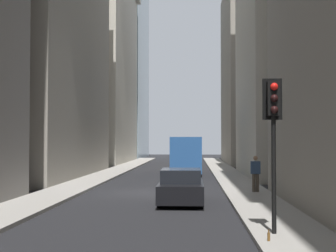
# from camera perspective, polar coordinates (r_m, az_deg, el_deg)

# --- Properties ---
(ground_plane) EXTENTS (135.00, 135.00, 0.00)m
(ground_plane) POSITION_cam_1_polar(r_m,az_deg,el_deg) (23.65, -1.61, -8.00)
(ground_plane) COLOR black
(sidewalk_right) EXTENTS (90.00, 2.20, 0.14)m
(sidewalk_right) POSITION_cam_1_polar(r_m,az_deg,el_deg) (24.42, -12.30, -7.60)
(sidewalk_right) COLOR gray
(sidewalk_right) RESTS_ON ground_plane
(sidewalk_left) EXTENTS (90.00, 2.20, 0.14)m
(sidewalk_left) POSITION_cam_1_polar(r_m,az_deg,el_deg) (23.72, 9.39, -7.79)
(sidewalk_left) COLOR gray
(sidewalk_left) RESTS_ON ground_plane
(building_left_far) EXTENTS (16.01, 10.00, 20.37)m
(building_left_far) POSITION_cam_1_polar(r_m,az_deg,el_deg) (55.56, 12.02, 6.12)
(building_left_far) COLOR gray
(building_left_far) RESTS_ON ground_plane
(building_left_midfar) EXTENTS (13.00, 10.50, 22.44)m
(building_left_midfar) POSITION_cam_1_polar(r_m,az_deg,el_deg) (36.80, 16.94, 11.90)
(building_left_midfar) COLOR beige
(building_left_midfar) RESTS_ON ground_plane
(building_right_midfar) EXTENTS (17.94, 10.50, 20.38)m
(building_right_midfar) POSITION_cam_1_polar(r_m,az_deg,el_deg) (36.22, -17.55, 10.46)
(building_right_midfar) COLOR gray
(building_right_midfar) RESTS_ON ground_plane
(building_right_far) EXTENTS (17.84, 10.50, 24.74)m
(building_right_far) POSITION_cam_1_polar(r_m,az_deg,el_deg) (57.07, -9.82, 8.12)
(building_right_far) COLOR beige
(building_right_far) RESTS_ON ground_plane
(delivery_truck) EXTENTS (6.46, 2.25, 2.84)m
(delivery_truck) POSITION_cam_1_polar(r_m,az_deg,el_deg) (36.34, 2.21, -3.54)
(delivery_truck) COLOR #285699
(delivery_truck) RESTS_ON ground_plane
(sedan_black) EXTENTS (4.30, 1.78, 1.42)m
(sedan_black) POSITION_cam_1_polar(r_m,az_deg,el_deg) (19.64, 1.58, -7.32)
(sedan_black) COLOR black
(sedan_black) RESTS_ON ground_plane
(traffic_light_foreground) EXTENTS (0.43, 0.52, 4.07)m
(traffic_light_foreground) POSITION_cam_1_polar(r_m,az_deg,el_deg) (12.79, 12.51, 0.85)
(traffic_light_foreground) COLOR black
(traffic_light_foreground) RESTS_ON sidewalk_left
(pedestrian) EXTENTS (0.26, 0.44, 1.71)m
(pedestrian) POSITION_cam_1_polar(r_m,az_deg,el_deg) (23.10, 10.43, -5.46)
(pedestrian) COLOR #473D33
(pedestrian) RESTS_ON sidewalk_left
(discarded_bottle) EXTENTS (0.07, 0.07, 0.27)m
(discarded_bottle) POSITION_cam_1_polar(r_m,az_deg,el_deg) (12.02, 11.96, -12.81)
(discarded_bottle) COLOR brown
(discarded_bottle) RESTS_ON sidewalk_left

